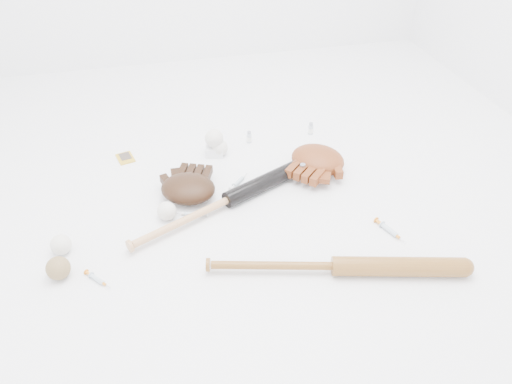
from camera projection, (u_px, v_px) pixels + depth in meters
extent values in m
plane|color=white|center=(246.00, 202.00, 2.02)|extent=(3.00, 3.00, 0.00)
cube|color=gold|center=(125.00, 158.00, 2.27)|extent=(0.09, 0.11, 0.01)
cube|color=white|center=(215.00, 150.00, 2.29)|extent=(0.10, 0.10, 0.04)
sphere|color=silver|center=(214.00, 138.00, 2.25)|extent=(0.08, 0.08, 0.08)
sphere|color=silver|center=(61.00, 245.00, 1.77)|extent=(0.07, 0.07, 0.07)
sphere|color=silver|center=(219.00, 148.00, 2.27)|extent=(0.08, 0.08, 0.08)
sphere|color=silver|center=(167.00, 211.00, 1.92)|extent=(0.07, 0.07, 0.07)
sphere|color=olive|center=(58.00, 268.00, 1.67)|extent=(0.08, 0.08, 0.08)
cylinder|color=silver|center=(249.00, 137.00, 2.36)|extent=(0.02, 0.02, 0.06)
cylinder|color=silver|center=(311.00, 129.00, 2.43)|extent=(0.02, 0.02, 0.06)
cylinder|color=silver|center=(302.00, 172.00, 2.12)|extent=(0.03, 0.03, 0.08)
cylinder|color=silver|center=(329.00, 163.00, 2.17)|extent=(0.04, 0.04, 0.09)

